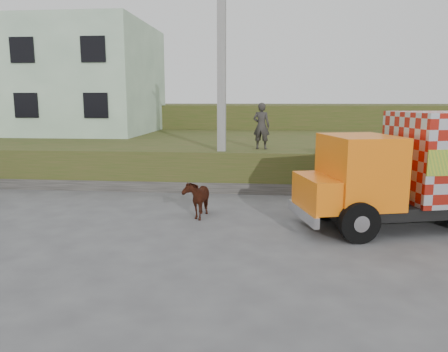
# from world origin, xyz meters

# --- Properties ---
(ground) EXTENTS (120.00, 120.00, 0.00)m
(ground) POSITION_xyz_m (0.00, 0.00, 0.00)
(ground) COLOR #474749
(ground) RESTS_ON ground
(embankment) EXTENTS (40.00, 12.00, 1.50)m
(embankment) POSITION_xyz_m (0.00, 10.00, 0.75)
(embankment) COLOR #324517
(embankment) RESTS_ON ground
(embankment_far) EXTENTS (40.00, 12.00, 3.00)m
(embankment_far) POSITION_xyz_m (0.00, 22.00, 1.50)
(embankment_far) COLOR #324517
(embankment_far) RESTS_ON ground
(retaining_strip) EXTENTS (16.00, 0.50, 0.40)m
(retaining_strip) POSITION_xyz_m (-2.00, 4.20, 0.20)
(retaining_strip) COLOR #595651
(retaining_strip) RESTS_ON ground
(building) EXTENTS (10.00, 8.00, 6.00)m
(building) POSITION_xyz_m (-11.00, 13.00, 4.50)
(building) COLOR silver
(building) RESTS_ON embankment
(utility_pole) EXTENTS (1.20, 0.30, 8.00)m
(utility_pole) POSITION_xyz_m (-1.00, 4.60, 4.08)
(utility_pole) COLOR gray
(utility_pole) RESTS_ON ground
(cargo_truck) EXTENTS (7.21, 3.81, 3.07)m
(cargo_truck) POSITION_xyz_m (5.31, 0.60, 1.58)
(cargo_truck) COLOR black
(cargo_truck) RESTS_ON ground
(cow) EXTENTS (0.68, 1.36, 1.12)m
(cow) POSITION_xyz_m (-1.33, 0.85, 0.56)
(cow) COLOR black
(cow) RESTS_ON ground
(pedestrian) EXTENTS (0.72, 0.55, 1.77)m
(pedestrian) POSITION_xyz_m (0.45, 5.35, 2.39)
(pedestrian) COLOR #292624
(pedestrian) RESTS_ON embankment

